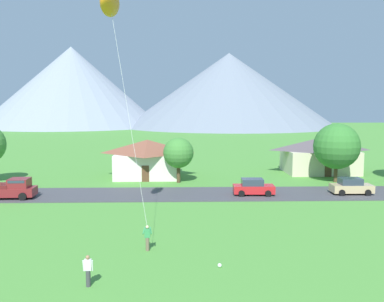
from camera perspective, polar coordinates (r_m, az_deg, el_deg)
road_strip at (r=43.80m, az=0.09°, el=-5.92°), size 160.00×6.91×0.08m
mountain_central_ridge at (r=179.31m, az=5.07°, el=8.34°), size 89.84×89.84×31.02m
mountain_far_west_ridge at (r=188.51m, az=-16.14°, el=8.48°), size 77.29×77.29×34.04m
house_leftmost at (r=59.98m, az=17.12°, el=-0.47°), size 10.14×7.56×4.85m
house_left_center at (r=54.26m, az=-6.13°, el=-0.91°), size 8.72×7.72×4.86m
tree_left_of_center at (r=49.76m, az=-1.88°, el=-0.27°), size 3.67×3.67×5.46m
tree_center at (r=53.01m, az=19.26°, el=0.62°), size 5.53×5.53×7.16m
parked_car_red_west_end at (r=43.60m, az=8.41°, el=-4.94°), size 4.26×2.19×1.68m
parked_car_tan_mid_west at (r=46.62m, az=21.02°, el=-4.56°), size 4.21×2.10×1.68m
pickup_truck_maroon_west_side at (r=45.30m, az=-23.75°, el=-4.75°), size 5.27×2.47×1.99m
kite_flyer_with_kite at (r=30.86m, az=-11.20°, el=18.87°), size 3.91×5.65×17.36m
watcher_person at (r=22.94m, az=-14.09°, el=-15.59°), size 0.56×0.24×1.68m
soccer_ball at (r=24.99m, az=3.81°, el=-15.41°), size 0.24×0.24×0.24m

